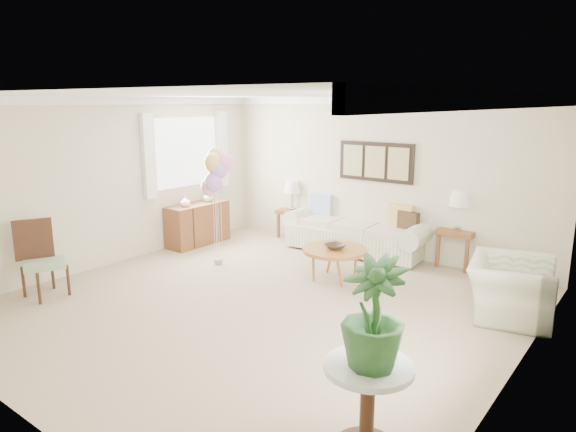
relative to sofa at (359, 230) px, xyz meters
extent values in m
plane|color=tan|center=(0.21, -2.87, -0.37)|extent=(6.00, 6.00, 0.00)
cube|color=beige|center=(0.21, 0.13, 0.93)|extent=(6.00, 0.04, 2.60)
cube|color=beige|center=(0.21, -5.87, 0.93)|extent=(6.00, 0.04, 2.60)
cube|color=beige|center=(-2.79, -2.87, 0.93)|extent=(0.04, 6.00, 2.60)
cube|color=beige|center=(3.21, -2.87, 0.93)|extent=(0.04, 6.00, 2.60)
cube|color=white|center=(0.21, -2.87, 2.22)|extent=(6.00, 6.00, 0.02)
cube|color=white|center=(0.21, 0.10, 2.17)|extent=(6.00, 0.06, 0.12)
cube|color=white|center=(-2.76, -2.87, 2.17)|extent=(0.06, 6.00, 0.12)
cube|color=white|center=(3.18, -2.87, 2.17)|extent=(0.06, 6.00, 0.12)
cube|color=white|center=(-2.77, -1.37, 1.28)|extent=(0.04, 1.40, 1.20)
cube|color=white|center=(-2.73, -2.22, 1.28)|extent=(0.10, 0.22, 1.40)
cube|color=white|center=(-2.73, -0.52, 1.28)|extent=(0.10, 0.22, 1.40)
cube|color=black|center=(0.21, 0.10, 1.18)|extent=(1.35, 0.04, 0.65)
cube|color=#8C8C59|center=(-0.21, 0.08, 1.18)|extent=(0.36, 0.02, 0.52)
cube|color=#8C8C59|center=(0.21, 0.08, 1.18)|extent=(0.36, 0.02, 0.52)
cube|color=#8C8C59|center=(0.63, 0.08, 1.18)|extent=(0.36, 0.02, 0.52)
cube|color=beige|center=(-0.01, -0.06, -0.14)|extent=(2.38, 1.09, 0.38)
cube|color=beige|center=(-0.01, 0.29, 0.28)|extent=(2.34, 0.37, 0.58)
cylinder|color=beige|center=(-1.12, -0.06, 0.10)|extent=(0.39, 0.97, 0.34)
cylinder|color=beige|center=(1.10, -0.06, 0.10)|extent=(0.39, 0.97, 0.34)
cube|color=beige|center=(-0.67, -0.12, 0.09)|extent=(0.68, 0.80, 0.13)
cube|color=beige|center=(-0.01, -0.12, 0.09)|extent=(0.68, 0.80, 0.13)
cube|color=beige|center=(0.66, -0.12, 0.09)|extent=(0.68, 0.80, 0.13)
cube|color=#9ABCD8|center=(-0.83, 0.06, 0.32)|extent=(0.40, 0.13, 0.40)
cube|color=tan|center=(0.73, 0.06, 0.32)|extent=(0.40, 0.13, 0.40)
cube|color=#372716|center=(0.89, -0.01, 0.26)|extent=(0.36, 0.11, 0.36)
cube|color=beige|center=(-0.01, -0.06, -0.35)|extent=(2.12, 0.85, 0.04)
cube|color=brown|center=(-1.47, 0.04, 0.13)|extent=(0.49, 0.45, 0.07)
cube|color=brown|center=(-1.66, -0.14, -0.14)|extent=(0.04, 0.04, 0.46)
cube|color=brown|center=(-1.27, -0.14, -0.14)|extent=(0.04, 0.04, 0.46)
cube|color=brown|center=(-1.66, 0.22, -0.14)|extent=(0.04, 0.04, 0.46)
cube|color=brown|center=(-1.27, 0.22, -0.14)|extent=(0.04, 0.04, 0.46)
cube|color=brown|center=(1.64, 0.17, 0.20)|extent=(0.56, 0.51, 0.08)
cube|color=brown|center=(1.41, -0.03, -0.11)|extent=(0.05, 0.05, 0.53)
cube|color=brown|center=(1.86, -0.03, -0.11)|extent=(0.05, 0.05, 0.53)
cube|color=brown|center=(1.41, 0.38, -0.11)|extent=(0.05, 0.05, 0.53)
cube|color=brown|center=(1.86, 0.38, -0.11)|extent=(0.05, 0.05, 0.53)
cylinder|color=gray|center=(-1.47, 0.04, 0.19)|extent=(0.13, 0.13, 0.05)
cylinder|color=gray|center=(-1.47, 0.04, 0.35)|extent=(0.04, 0.04, 0.27)
cone|color=silver|center=(-1.47, 0.04, 0.60)|extent=(0.31, 0.31, 0.22)
cylinder|color=gray|center=(1.64, 0.17, 0.27)|extent=(0.14, 0.14, 0.06)
cylinder|color=gray|center=(1.64, 0.17, 0.45)|extent=(0.04, 0.04, 0.30)
cone|color=silver|center=(1.64, 0.17, 0.72)|extent=(0.34, 0.34, 0.24)
cylinder|color=#9D592C|center=(0.45, -1.49, 0.07)|extent=(0.93, 0.93, 0.05)
cylinder|color=#9D592C|center=(0.67, -1.27, -0.16)|extent=(0.04, 0.04, 0.42)
cylinder|color=#9D592C|center=(0.23, -1.27, -0.16)|extent=(0.04, 0.04, 0.42)
cylinder|color=#9D592C|center=(0.23, -1.71, -0.16)|extent=(0.04, 0.04, 0.42)
cylinder|color=#9D592C|center=(0.67, -1.71, -0.16)|extent=(0.04, 0.04, 0.42)
imported|color=#2E261E|center=(0.46, -1.51, 0.13)|extent=(0.36, 0.36, 0.07)
imported|color=beige|center=(2.81, -1.31, -0.03)|extent=(1.13, 1.23, 0.69)
cylinder|color=silver|center=(2.65, -4.53, 0.31)|extent=(0.65, 0.65, 0.04)
cylinder|color=#391F14|center=(2.65, -4.53, -0.04)|extent=(0.11, 0.11, 0.65)
imported|color=#1E5026|center=(2.68, -4.54, 0.73)|extent=(0.47, 0.47, 0.80)
cube|color=gray|center=(-2.23, -4.36, 0.07)|extent=(0.66, 0.66, 0.07)
cylinder|color=#391F14|center=(-2.43, -4.56, -0.17)|extent=(0.04, 0.04, 0.41)
cylinder|color=#391F14|center=(-2.03, -4.56, -0.17)|extent=(0.04, 0.04, 0.41)
cylinder|color=#391F14|center=(-2.43, -4.16, -0.17)|extent=(0.04, 0.04, 0.41)
cylinder|color=#391F14|center=(-2.03, -4.16, -0.17)|extent=(0.04, 0.04, 0.41)
cube|color=#391F14|center=(-2.45, -4.36, 0.37)|extent=(0.24, 0.45, 0.55)
cube|color=brown|center=(-2.55, -1.37, 0.00)|extent=(0.45, 1.20, 0.74)
cube|color=#391F14|center=(-2.54, -1.67, 0.00)|extent=(0.46, 0.02, 0.70)
cube|color=#391F14|center=(-2.54, -1.07, 0.00)|extent=(0.46, 0.02, 0.70)
imported|color=white|center=(-2.53, -1.65, 0.45)|extent=(0.20, 0.20, 0.18)
imported|color=beige|center=(-2.53, -1.10, 0.46)|extent=(0.22, 0.22, 0.19)
cube|color=gray|center=(-1.41, -2.00, -0.33)|extent=(0.10, 0.10, 0.08)
ellipsoid|color=pink|center=(-1.51, -2.03, 0.87)|extent=(0.27, 0.27, 0.31)
cylinder|color=silver|center=(-1.46, -2.01, 0.21)|extent=(0.01, 0.01, 1.01)
ellipsoid|color=#BA84E1|center=(-1.33, -2.01, 1.15)|extent=(0.27, 0.27, 0.31)
cylinder|color=silver|center=(-1.37, -2.00, 0.35)|extent=(0.01, 0.01, 1.29)
ellipsoid|color=#E5B55F|center=(-1.47, -1.92, 1.32)|extent=(0.27, 0.27, 0.31)
cylinder|color=silver|center=(-1.44, -1.96, 0.43)|extent=(0.01, 0.01, 1.46)
ellipsoid|color=pink|center=(-1.28, -1.93, 1.26)|extent=(0.27, 0.27, 0.31)
cylinder|color=silver|center=(-1.34, -1.96, 0.41)|extent=(0.01, 0.01, 1.40)
ellipsoid|color=#BA84E1|center=(-1.38, -2.07, 0.96)|extent=(0.27, 0.27, 0.31)
cylinder|color=silver|center=(-1.39, -2.03, 0.25)|extent=(0.01, 0.01, 1.10)
ellipsoid|color=#E5B55F|center=(-1.37, -2.07, 1.25)|extent=(0.27, 0.27, 0.31)
cylinder|color=silver|center=(-1.39, -2.03, 0.40)|extent=(0.01, 0.01, 1.39)
camera|label=1|loc=(4.21, -7.51, 2.16)|focal=32.00mm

